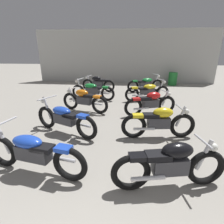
{
  "coord_description": "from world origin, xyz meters",
  "views": [
    {
      "loc": [
        0.51,
        0.22,
        2.23
      ],
      "look_at": [
        0.0,
        4.96,
        0.55
      ],
      "focal_mm": 28.16,
      "sensor_mm": 36.0,
      "label": 1
    }
  ],
  "objects_px": {
    "motorcycle_right_row_4": "(148,91)",
    "motorcycle_right_row_1": "(170,164)",
    "motorcycle_left_row_2": "(64,118)",
    "motorcycle_right_row_5": "(146,84)",
    "motorcycle_left_row_1": "(33,152)",
    "motorcycle_left_row_5": "(98,83)",
    "motorcycle_left_row_4": "(92,90)",
    "motorcycle_right_row_2": "(159,122)",
    "motorcycle_right_row_3": "(151,103)",
    "oil_drum": "(173,79)",
    "motorcycle_left_row_3": "(84,100)"
  },
  "relations": [
    {
      "from": "motorcycle_right_row_4",
      "to": "motorcycle_right_row_1",
      "type": "bearing_deg",
      "value": -90.97
    },
    {
      "from": "motorcycle_left_row_2",
      "to": "motorcycle_right_row_5",
      "type": "relative_size",
      "value": 0.99
    },
    {
      "from": "motorcycle_left_row_1",
      "to": "motorcycle_right_row_5",
      "type": "bearing_deg",
      "value": 70.55
    },
    {
      "from": "motorcycle_left_row_1",
      "to": "motorcycle_left_row_2",
      "type": "height_order",
      "value": "same"
    },
    {
      "from": "motorcycle_left_row_5",
      "to": "motorcycle_right_row_1",
      "type": "height_order",
      "value": "same"
    },
    {
      "from": "motorcycle_left_row_1",
      "to": "motorcycle_left_row_4",
      "type": "bearing_deg",
      "value": 90.29
    },
    {
      "from": "motorcycle_right_row_2",
      "to": "motorcycle_left_row_1",
      "type": "bearing_deg",
      "value": -145.86
    },
    {
      "from": "motorcycle_right_row_2",
      "to": "motorcycle_right_row_3",
      "type": "distance_m",
      "value": 1.77
    },
    {
      "from": "motorcycle_right_row_4",
      "to": "motorcycle_right_row_5",
      "type": "distance_m",
      "value": 1.9
    },
    {
      "from": "motorcycle_right_row_1",
      "to": "oil_drum",
      "type": "distance_m",
      "value": 9.86
    },
    {
      "from": "motorcycle_left_row_5",
      "to": "oil_drum",
      "type": "bearing_deg",
      "value": 26.94
    },
    {
      "from": "motorcycle_left_row_4",
      "to": "motorcycle_right_row_4",
      "type": "relative_size",
      "value": 1.03
    },
    {
      "from": "motorcycle_left_row_2",
      "to": "motorcycle_right_row_2",
      "type": "xyz_separation_m",
      "value": [
        2.57,
        -0.0,
        0.01
      ]
    },
    {
      "from": "motorcycle_left_row_1",
      "to": "motorcycle_right_row_4",
      "type": "distance_m",
      "value": 6.01
    },
    {
      "from": "motorcycle_left_row_4",
      "to": "motorcycle_right_row_2",
      "type": "xyz_separation_m",
      "value": [
        2.56,
        -3.63,
        0.01
      ]
    },
    {
      "from": "motorcycle_left_row_2",
      "to": "motorcycle_right_row_5",
      "type": "distance_m",
      "value": 6.2
    },
    {
      "from": "motorcycle_left_row_1",
      "to": "motorcycle_right_row_2",
      "type": "xyz_separation_m",
      "value": [
        2.54,
        1.72,
        0.01
      ]
    },
    {
      "from": "motorcycle_left_row_1",
      "to": "motorcycle_left_row_2",
      "type": "bearing_deg",
      "value": 91.19
    },
    {
      "from": "motorcycle_left_row_2",
      "to": "motorcycle_right_row_4",
      "type": "bearing_deg",
      "value": 55.12
    },
    {
      "from": "motorcycle_right_row_1",
      "to": "motorcycle_right_row_4",
      "type": "height_order",
      "value": "motorcycle_right_row_4"
    },
    {
      "from": "motorcycle_left_row_3",
      "to": "motorcycle_right_row_4",
      "type": "relative_size",
      "value": 0.92
    },
    {
      "from": "motorcycle_left_row_1",
      "to": "motorcycle_left_row_3",
      "type": "xyz_separation_m",
      "value": [
        0.03,
        3.63,
        0.01
      ]
    },
    {
      "from": "oil_drum",
      "to": "motorcycle_right_row_5",
      "type": "bearing_deg",
      "value": -131.74
    },
    {
      "from": "motorcycle_left_row_5",
      "to": "motorcycle_right_row_3",
      "type": "distance_m",
      "value": 4.51
    },
    {
      "from": "motorcycle_left_row_2",
      "to": "motorcycle_right_row_2",
      "type": "bearing_deg",
      "value": -0.02
    },
    {
      "from": "motorcycle_left_row_2",
      "to": "motorcycle_right_row_3",
      "type": "distance_m",
      "value": 3.09
    },
    {
      "from": "motorcycle_left_row_1",
      "to": "oil_drum",
      "type": "height_order",
      "value": "motorcycle_left_row_1"
    },
    {
      "from": "motorcycle_left_row_3",
      "to": "motorcycle_right_row_1",
      "type": "bearing_deg",
      "value": -57.01
    },
    {
      "from": "motorcycle_left_row_2",
      "to": "motorcycle_right_row_4",
      "type": "distance_m",
      "value": 4.53
    },
    {
      "from": "motorcycle_left_row_4",
      "to": "motorcycle_right_row_3",
      "type": "bearing_deg",
      "value": -36.4
    },
    {
      "from": "motorcycle_left_row_2",
      "to": "motorcycle_left_row_5",
      "type": "relative_size",
      "value": 1.04
    },
    {
      "from": "motorcycle_left_row_1",
      "to": "motorcycle_left_row_2",
      "type": "distance_m",
      "value": 1.72
    },
    {
      "from": "motorcycle_left_row_2",
      "to": "motorcycle_left_row_3",
      "type": "height_order",
      "value": "motorcycle_left_row_2"
    },
    {
      "from": "motorcycle_right_row_2",
      "to": "motorcycle_right_row_3",
      "type": "bearing_deg",
      "value": 91.13
    },
    {
      "from": "motorcycle_left_row_3",
      "to": "oil_drum",
      "type": "bearing_deg",
      "value": 52.57
    },
    {
      "from": "motorcycle_left_row_1",
      "to": "motorcycle_left_row_4",
      "type": "height_order",
      "value": "same"
    },
    {
      "from": "motorcycle_right_row_2",
      "to": "motorcycle_right_row_5",
      "type": "bearing_deg",
      "value": 89.42
    },
    {
      "from": "motorcycle_right_row_1",
      "to": "motorcycle_right_row_5",
      "type": "relative_size",
      "value": 0.95
    },
    {
      "from": "motorcycle_right_row_1",
      "to": "motorcycle_right_row_4",
      "type": "relative_size",
      "value": 0.94
    },
    {
      "from": "motorcycle_left_row_5",
      "to": "motorcycle_right_row_5",
      "type": "xyz_separation_m",
      "value": [
        2.69,
        0.17,
        -0.01
      ]
    },
    {
      "from": "motorcycle_left_row_5",
      "to": "motorcycle_right_row_3",
      "type": "height_order",
      "value": "same"
    },
    {
      "from": "motorcycle_left_row_5",
      "to": "motorcycle_right_row_3",
      "type": "bearing_deg",
      "value": -54.75
    },
    {
      "from": "motorcycle_left_row_3",
      "to": "motorcycle_right_row_5",
      "type": "bearing_deg",
      "value": 55.37
    },
    {
      "from": "motorcycle_left_row_3",
      "to": "motorcycle_right_row_2",
      "type": "xyz_separation_m",
      "value": [
        2.51,
        -1.91,
        0.0
      ]
    },
    {
      "from": "motorcycle_left_row_4",
      "to": "motorcycle_right_row_3",
      "type": "distance_m",
      "value": 3.14
    },
    {
      "from": "motorcycle_right_row_5",
      "to": "motorcycle_left_row_3",
      "type": "bearing_deg",
      "value": -124.63
    },
    {
      "from": "motorcycle_left_row_4",
      "to": "motorcycle_right_row_4",
      "type": "distance_m",
      "value": 2.59
    },
    {
      "from": "motorcycle_right_row_3",
      "to": "motorcycle_right_row_2",
      "type": "bearing_deg",
      "value": -88.87
    },
    {
      "from": "motorcycle_left_row_3",
      "to": "motorcycle_left_row_5",
      "type": "distance_m",
      "value": 3.54
    },
    {
      "from": "motorcycle_left_row_1",
      "to": "motorcycle_left_row_3",
      "type": "distance_m",
      "value": 3.63
    }
  ]
}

